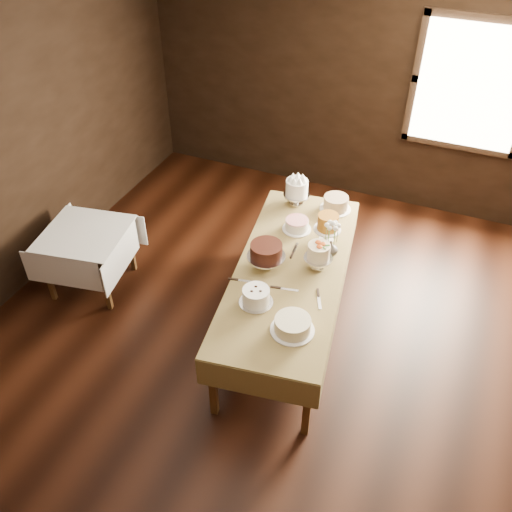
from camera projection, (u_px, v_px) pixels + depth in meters
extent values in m
cube|color=black|center=(248.00, 348.00, 5.08)|extent=(5.00, 6.00, 0.01)
cube|color=beige|center=(243.00, 38.00, 3.31)|extent=(5.00, 6.00, 0.01)
cube|color=black|center=(351.00, 85.00, 6.34)|extent=(5.00, 0.02, 2.80)
cube|color=#FFEABF|center=(471.00, 87.00, 5.77)|extent=(1.10, 0.05, 1.30)
cube|color=#452A12|center=(213.00, 386.00, 4.34)|extent=(0.07, 0.07, 0.66)
cube|color=#452A12|center=(276.00, 227.00, 5.99)|extent=(0.07, 0.07, 0.66)
cube|color=#452A12|center=(307.00, 407.00, 4.19)|extent=(0.07, 0.07, 0.66)
cube|color=#452A12|center=(345.00, 238.00, 5.84)|extent=(0.07, 0.07, 0.66)
cube|color=#452A12|center=(290.00, 271.00, 4.86)|extent=(1.20, 2.42, 0.04)
cube|color=olive|center=(291.00, 268.00, 4.84)|extent=(1.27, 2.49, 0.01)
cube|color=#452A12|center=(48.00, 276.00, 5.41)|extent=(0.05, 0.05, 0.61)
cube|color=#452A12|center=(77.00, 239.00, 5.87)|extent=(0.05, 0.05, 0.61)
cube|color=#452A12|center=(106.00, 285.00, 5.30)|extent=(0.05, 0.05, 0.61)
cube|color=#452A12|center=(131.00, 247.00, 5.77)|extent=(0.05, 0.05, 0.61)
cube|color=#452A12|center=(84.00, 235.00, 5.38)|extent=(0.83, 0.83, 0.04)
cube|color=white|center=(84.00, 233.00, 5.37)|extent=(0.92, 0.92, 0.01)
cylinder|color=silver|center=(296.00, 199.00, 5.58)|extent=(0.27, 0.27, 0.13)
cylinder|color=white|center=(297.00, 187.00, 5.49)|extent=(0.31, 0.31, 0.16)
cylinder|color=white|center=(335.00, 209.00, 5.54)|extent=(0.31, 0.31, 0.01)
cylinder|color=tan|center=(336.00, 203.00, 5.49)|extent=(0.35, 0.35, 0.13)
cylinder|color=white|center=(297.00, 229.00, 5.27)|extent=(0.28, 0.28, 0.01)
cylinder|color=white|center=(297.00, 225.00, 5.24)|extent=(0.31, 0.31, 0.09)
cylinder|color=white|center=(327.00, 234.00, 5.10)|extent=(0.26, 0.26, 0.14)
cylinder|color=#AC6718|center=(328.00, 221.00, 5.01)|extent=(0.20, 0.20, 0.15)
cylinder|color=silver|center=(266.00, 260.00, 4.82)|extent=(0.34, 0.34, 0.13)
cylinder|color=#37130B|center=(266.00, 249.00, 4.74)|extent=(0.40, 0.40, 0.12)
cylinder|color=silver|center=(318.00, 262.00, 4.80)|extent=(0.25, 0.25, 0.12)
cylinder|color=#F7E5B9|center=(319.00, 250.00, 4.72)|extent=(0.27, 0.27, 0.14)
cylinder|color=silver|center=(256.00, 302.00, 4.49)|extent=(0.28, 0.28, 0.01)
cylinder|color=white|center=(256.00, 296.00, 4.45)|extent=(0.31, 0.31, 0.13)
cylinder|color=white|center=(292.00, 330.00, 4.25)|extent=(0.35, 0.35, 0.01)
cylinder|color=beige|center=(293.00, 325.00, 4.21)|extent=(0.32, 0.32, 0.11)
cube|color=silver|center=(290.00, 290.00, 4.61)|extent=(0.24, 0.07, 0.01)
cube|color=silver|center=(319.00, 303.00, 4.49)|extent=(0.12, 0.23, 0.01)
cube|color=silver|center=(295.00, 247.00, 5.05)|extent=(0.05, 0.24, 0.01)
cube|color=silver|center=(328.00, 256.00, 4.96)|extent=(0.16, 0.21, 0.01)
cube|color=silver|center=(247.00, 281.00, 4.70)|extent=(0.24, 0.08, 0.01)
imported|color=#2D2823|center=(330.00, 248.00, 4.93)|extent=(0.19, 0.19, 0.15)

